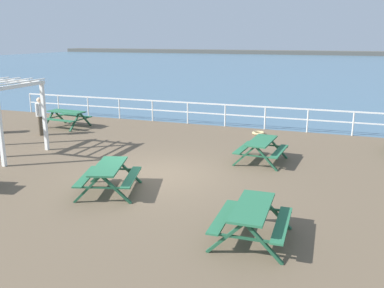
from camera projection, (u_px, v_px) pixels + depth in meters
ground_plane at (158, 178)px, 13.00m from camera, size 30.00×24.00×0.20m
sea_band at (307, 66)px, 61.00m from camera, size 142.00×90.00×0.01m
distant_shoreline at (323, 55)px, 100.14m from camera, size 142.00×6.00×1.80m
seaward_railing at (225, 111)px, 19.84m from camera, size 23.07×0.07×1.08m
picnic_table_mid_centre at (67, 115)px, 19.72m from camera, size 1.93×1.68×0.80m
picnic_table_far_left at (109, 172)px, 11.40m from camera, size 1.96×2.16×0.80m
picnic_table_far_right at (252, 214)px, 8.68m from camera, size 1.58×1.84×0.80m
picnic_table_corner at (261, 146)px, 14.17m from camera, size 1.65×1.90×0.80m
visitor at (40, 114)px, 18.01m from camera, size 0.23×0.53×1.66m
rope_coil at (258, 133)px, 18.38m from camera, size 0.55×0.55×0.11m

